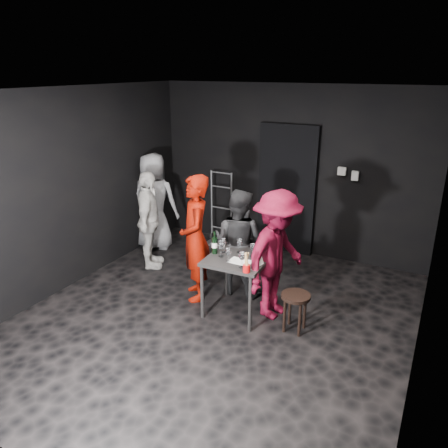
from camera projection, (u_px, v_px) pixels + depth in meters
The scene contains 27 objects.
floor at pixel (215, 319), 5.38m from camera, with size 4.50×5.00×0.02m, color black.
ceiling at pixel (213, 90), 4.46m from camera, with size 4.50×5.00×0.02m, color silver.
wall_back at pixel (289, 171), 7.00m from camera, with size 4.50×0.04×2.70m, color black.
wall_front at pixel (28, 325), 2.84m from camera, with size 4.50×0.04×2.70m, color black.
wall_left at pixel (68, 190), 5.90m from camera, with size 0.04×5.00×2.70m, color black.
wall_right at pixel (432, 253), 3.94m from camera, with size 0.04×5.00×2.70m, color black.
doorway at pixel (287, 190), 7.05m from camera, with size 0.95×0.10×2.10m, color black.
wallbox_upper at pixel (342, 171), 6.55m from camera, with size 0.12×0.06×0.12m, color #B7B7B2.
wallbox_lower at pixel (355, 176), 6.48m from camera, with size 0.10×0.06×0.14m, color #B7B7B2.
hand_truck at pixel (220, 231), 7.61m from camera, with size 0.42×0.35×1.27m.
tasting_table at pixel (238, 265), 5.32m from camera, with size 0.72×0.72×0.75m.
stool at pixel (295, 302), 5.03m from camera, with size 0.34×0.34×0.47m.
server_red at pixel (195, 231), 5.60m from camera, with size 0.68×0.45×1.87m, color #7B0C01.
woman_black at pixel (238, 244), 5.81m from camera, with size 0.69×0.38×1.42m, color black.
man_maroon at pixel (277, 251), 5.20m from camera, with size 1.11×0.52×1.72m, color maroon.
bystander_cream at pixel (149, 221), 6.56m from camera, with size 0.88×0.42×1.50m, color silver.
bystander_grey at pixel (154, 198), 7.22m from camera, with size 0.86×0.47×1.76m, color gray.
tasting_mat at pixel (240, 262), 5.17m from camera, with size 0.27×0.18×0.00m, color white.
wine_glass_a at pixel (221, 248), 5.28m from camera, with size 0.08×0.08×0.22m, color white, non-canonical shape.
wine_glass_b at pixel (223, 245), 5.40m from camera, with size 0.08×0.08×0.20m, color white, non-canonical shape.
wine_glass_c at pixel (239, 245), 5.40m from camera, with size 0.07×0.07×0.20m, color white, non-canonical shape.
wine_glass_d at pixel (228, 254), 5.14m from camera, with size 0.07×0.07×0.19m, color white, non-canonical shape.
wine_glass_e at pixel (242, 259), 5.00m from camera, with size 0.08×0.08×0.21m, color white, non-canonical shape.
wine_glass_f at pixel (252, 250), 5.29m from camera, with size 0.07×0.07×0.18m, color white, non-canonical shape.
wine_bottle at pixel (215, 245), 5.37m from camera, with size 0.07×0.07×0.29m.
breadstick_cup at pixel (247, 263), 4.88m from camera, with size 0.08×0.08×0.25m.
reserved_card at pixel (258, 261), 5.08m from camera, with size 0.07×0.12×0.09m, color white, non-canonical shape.
Camera 1 is at (2.27, -4.07, 2.93)m, focal length 35.00 mm.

